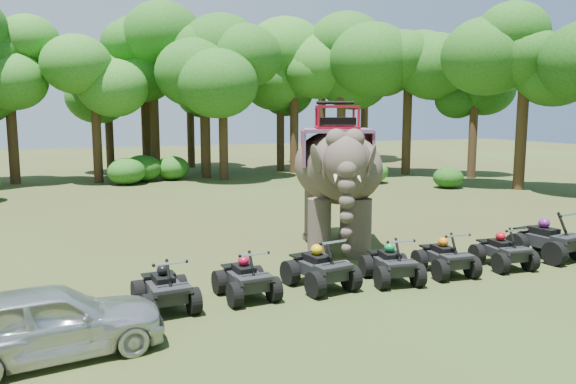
% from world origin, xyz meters
% --- Properties ---
extents(ground, '(110.00, 110.00, 0.00)m').
position_xyz_m(ground, '(0.00, 0.00, 0.00)').
color(ground, '#47381E').
rests_on(ground, ground).
extents(elephant, '(4.09, 5.73, 4.41)m').
position_xyz_m(elephant, '(1.85, 1.87, 2.20)').
color(elephant, '#4A3F36').
rests_on(elephant, ground).
extents(parked_car, '(3.91, 1.96, 1.28)m').
position_xyz_m(parked_car, '(-6.15, -3.26, 0.64)').
color(parked_car, silver).
rests_on(parked_car, ground).
extents(atv_0, '(1.25, 1.64, 1.16)m').
position_xyz_m(atv_0, '(-3.95, -1.65, 0.58)').
color(atv_0, black).
rests_on(atv_0, ground).
extents(atv_1, '(1.22, 1.61, 1.14)m').
position_xyz_m(atv_1, '(-2.15, -1.55, 0.57)').
color(atv_1, black).
rests_on(atv_1, ground).
extents(atv_2, '(1.47, 1.85, 1.25)m').
position_xyz_m(atv_2, '(-0.31, -1.54, 0.63)').
color(atv_2, black).
rests_on(atv_2, ground).
extents(atv_3, '(1.37, 1.72, 1.16)m').
position_xyz_m(atv_3, '(1.50, -1.78, 0.58)').
color(atv_3, black).
rests_on(atv_3, ground).
extents(atv_4, '(1.27, 1.65, 1.15)m').
position_xyz_m(atv_4, '(3.13, -1.76, 0.57)').
color(atv_4, black).
rests_on(atv_4, ground).
extents(atv_5, '(1.26, 1.63, 1.14)m').
position_xyz_m(atv_5, '(4.97, -1.81, 0.57)').
color(atv_5, black).
rests_on(atv_5, ground).
extents(atv_6, '(1.58, 2.01, 1.38)m').
position_xyz_m(atv_6, '(6.85, -1.54, 0.69)').
color(atv_6, black).
rests_on(atv_6, ground).
extents(tree_0, '(6.54, 6.54, 9.34)m').
position_xyz_m(tree_0, '(0.00, 23.78, 4.67)').
color(tree_0, '#195114').
rests_on(tree_0, ground).
extents(tree_1, '(5.69, 5.69, 8.13)m').
position_xyz_m(tree_1, '(3.42, 19.76, 4.06)').
color(tree_1, '#195114').
rests_on(tree_1, ground).
extents(tree_2, '(5.37, 5.37, 7.67)m').
position_xyz_m(tree_2, '(8.50, 23.23, 3.83)').
color(tree_2, '#195114').
rests_on(tree_2, ground).
extents(tree_3, '(6.38, 6.38, 9.11)m').
position_xyz_m(tree_3, '(11.35, 19.66, 4.56)').
color(tree_3, '#195114').
rests_on(tree_3, ground).
extents(tree_4, '(6.64, 6.64, 9.48)m').
position_xyz_m(tree_4, '(15.44, 18.19, 4.74)').
color(tree_4, '#195114').
rests_on(tree_4, ground).
extents(tree_5, '(5.08, 5.08, 7.26)m').
position_xyz_m(tree_5, '(18.03, 14.84, 3.63)').
color(tree_5, '#195114').
rests_on(tree_5, ground).
extents(tree_6, '(6.45, 6.45, 9.22)m').
position_xyz_m(tree_6, '(16.78, 9.66, 4.61)').
color(tree_6, '#195114').
rests_on(tree_6, ground).
extents(tree_31, '(6.11, 6.11, 8.73)m').
position_xyz_m(tree_31, '(-8.20, 22.49, 4.36)').
color(tree_31, '#195114').
rests_on(tree_31, ground).
extents(tree_32, '(5.38, 5.38, 7.69)m').
position_xyz_m(tree_32, '(-3.72, 21.32, 3.85)').
color(tree_32, '#195114').
rests_on(tree_32, ground).
extents(tree_33, '(6.65, 6.65, 9.50)m').
position_xyz_m(tree_33, '(-0.18, 26.45, 4.75)').
color(tree_33, '#195114').
rests_on(tree_33, ground).
extents(tree_34, '(5.60, 5.60, 8.00)m').
position_xyz_m(tree_34, '(3.32, 28.18, 4.00)').
color(tree_34, '#195114').
rests_on(tree_34, ground).
extents(tree_35, '(7.53, 7.53, 10.76)m').
position_xyz_m(tree_35, '(18.06, 28.28, 5.38)').
color(tree_35, '#195114').
rests_on(tree_35, ground).
extents(tree_36, '(5.28, 5.28, 7.55)m').
position_xyz_m(tree_36, '(-2.61, 26.22, 3.77)').
color(tree_36, '#195114').
rests_on(tree_36, ground).
extents(tree_38, '(6.23, 6.23, 8.90)m').
position_xyz_m(tree_38, '(13.02, 26.02, 4.45)').
color(tree_38, '#195114').
rests_on(tree_38, ground).
extents(tree_39, '(6.60, 6.60, 9.43)m').
position_xyz_m(tree_39, '(8.92, 21.77, 4.72)').
color(tree_39, '#195114').
rests_on(tree_39, ground).
extents(tree_41, '(6.67, 6.67, 9.53)m').
position_xyz_m(tree_41, '(3.25, 23.68, 4.76)').
color(tree_41, '#195114').
rests_on(tree_41, ground).
extents(tree_43, '(6.16, 6.16, 8.79)m').
position_xyz_m(tree_43, '(2.69, 21.17, 4.40)').
color(tree_43, '#195114').
rests_on(tree_43, ground).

